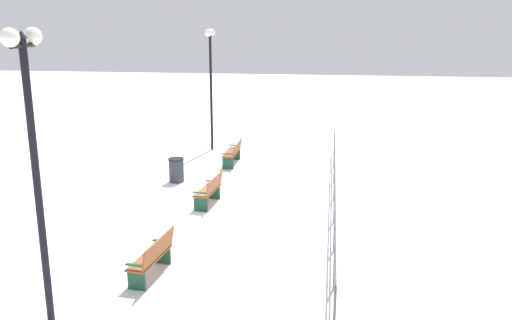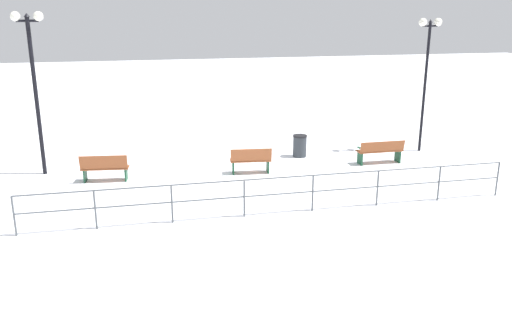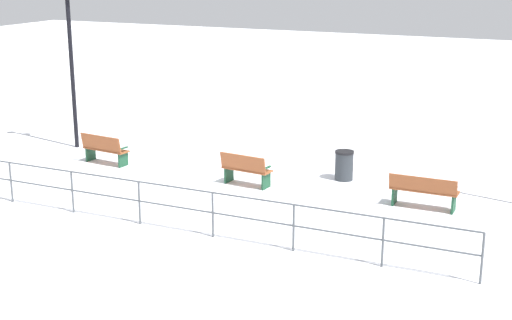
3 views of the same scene
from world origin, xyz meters
TOP-DOWN VIEW (x-y plane):
  - ground_plane at (0.00, 0.00)m, footprint 80.00×80.00m
  - bench_nearest at (-0.06, -4.80)m, footprint 0.52×1.68m
  - bench_second at (-0.20, 0.01)m, footprint 0.66×1.44m
  - bench_third at (-0.01, 4.81)m, footprint 0.67×1.56m
  - lamppost_near at (1.29, -7.12)m, footprint 0.30×0.92m
  - lamppost_middle at (1.29, 6.87)m, footprint 0.31×0.99m
  - waterfront_railing at (-3.92, 0.00)m, footprint 0.05×13.59m
  - trash_bin at (1.48, -2.24)m, footprint 0.53×0.53m

SIDE VIEW (x-z plane):
  - ground_plane at x=0.00m, z-range 0.00..0.00m
  - trash_bin at x=1.48m, z-range 0.00..0.84m
  - bench_second at x=-0.20m, z-range 0.01..0.93m
  - bench_third at x=-0.01m, z-range 0.02..0.94m
  - bench_nearest at x=-0.06m, z-range 0.04..0.92m
  - waterfront_railing at x=-3.92m, z-range 0.18..1.25m
  - lamppost_middle at x=1.29m, z-range 1.00..6.35m
  - lamppost_near at x=1.29m, z-range 1.19..6.27m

